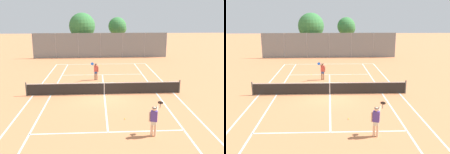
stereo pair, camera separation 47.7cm
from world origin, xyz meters
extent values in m
plane|color=#CC7A4C|center=(0.00, 0.00, 0.00)|extent=(120.00, 120.00, 0.00)
cube|color=silver|center=(0.00, 11.90, 0.00)|extent=(11.00, 0.10, 0.01)
cube|color=silver|center=(-5.50, 0.00, 0.00)|extent=(0.10, 23.80, 0.01)
cube|color=silver|center=(5.50, 0.00, 0.00)|extent=(0.10, 23.80, 0.01)
cube|color=silver|center=(-4.13, 0.00, 0.00)|extent=(0.10, 23.80, 0.01)
cube|color=silver|center=(4.13, 0.00, 0.00)|extent=(0.10, 23.80, 0.01)
cube|color=silver|center=(0.00, -6.40, 0.00)|extent=(8.26, 0.10, 0.01)
cube|color=silver|center=(0.00, 6.40, 0.00)|extent=(8.26, 0.10, 0.01)
cube|color=silver|center=(0.00, 0.00, 0.00)|extent=(0.10, 12.80, 0.01)
cylinder|color=#474C47|center=(-5.95, 0.00, 0.53)|extent=(0.10, 0.10, 1.07)
cylinder|color=#474C47|center=(5.95, 0.00, 0.53)|extent=(0.10, 0.10, 1.07)
cube|color=black|center=(0.00, 0.00, 0.46)|extent=(11.90, 0.02, 0.89)
cube|color=white|center=(0.00, 0.00, 0.92)|extent=(11.90, 0.03, 0.06)
cube|color=white|center=(0.00, 0.00, 0.44)|extent=(0.05, 0.03, 0.89)
cylinder|color=beige|center=(2.23, -6.92, 0.41)|extent=(0.13, 0.13, 0.82)
cylinder|color=beige|center=(2.40, -6.97, 0.41)|extent=(0.13, 0.13, 0.82)
cube|color=beige|center=(2.32, -6.94, 0.74)|extent=(0.32, 0.26, 0.24)
cube|color=#4C388C|center=(2.32, -6.94, 1.10)|extent=(0.38, 0.29, 0.56)
sphere|color=beige|center=(2.32, -6.94, 1.49)|extent=(0.22, 0.22, 0.22)
cylinder|color=black|center=(2.32, -6.94, 1.56)|extent=(0.23, 0.23, 0.02)
cylinder|color=beige|center=(2.11, -6.88, 1.04)|extent=(0.08, 0.08, 0.52)
cylinder|color=beige|center=(2.48, -6.85, 1.39)|extent=(0.22, 0.46, 0.35)
cylinder|color=black|center=(2.69, -6.64, 1.55)|extent=(0.11, 0.25, 0.22)
cylinder|color=black|center=(2.72, -6.53, 1.66)|extent=(0.33, 0.27, 0.23)
cylinder|color=#936B4C|center=(-0.56, 4.37, 0.41)|extent=(0.13, 0.13, 0.82)
cylinder|color=#936B4C|center=(-0.74, 4.39, 0.41)|extent=(0.13, 0.13, 0.82)
cube|color=#334C8C|center=(-0.65, 4.38, 0.74)|extent=(0.30, 0.21, 0.24)
cube|color=#D84C3F|center=(-0.65, 4.38, 1.10)|extent=(0.36, 0.24, 0.56)
sphere|color=#936B4C|center=(-0.65, 4.38, 1.49)|extent=(0.22, 0.22, 0.22)
cylinder|color=black|center=(-0.65, 4.38, 1.56)|extent=(0.23, 0.23, 0.02)
cylinder|color=#936B4C|center=(-0.43, 4.35, 1.04)|extent=(0.08, 0.08, 0.52)
cylinder|color=#936B4C|center=(-0.80, 4.26, 1.39)|extent=(0.14, 0.46, 0.35)
cylinder|color=#1E4C99|center=(-0.96, 4.02, 1.55)|extent=(0.06, 0.25, 0.22)
cylinder|color=#1E4C99|center=(-0.97, 3.90, 1.66)|extent=(0.30, 0.23, 0.23)
sphere|color=#D1DB33|center=(-1.86, 6.27, 0.03)|extent=(0.07, 0.07, 0.07)
sphere|color=#D1DB33|center=(1.08, -4.79, 0.03)|extent=(0.07, 0.07, 0.07)
sphere|color=#D1DB33|center=(2.37, 6.16, 0.03)|extent=(0.07, 0.07, 0.07)
sphere|color=#D1DB33|center=(-0.10, 11.20, 0.03)|extent=(0.07, 0.07, 0.07)
cylinder|color=gray|center=(-9.37, 16.49, 1.75)|extent=(0.08, 0.08, 3.49)
cylinder|color=gray|center=(-6.25, 16.49, 1.75)|extent=(0.08, 0.08, 3.49)
cylinder|color=gray|center=(-3.12, 16.49, 1.75)|extent=(0.08, 0.08, 3.49)
cylinder|color=gray|center=(0.00, 16.49, 1.75)|extent=(0.08, 0.08, 3.49)
cylinder|color=gray|center=(3.12, 16.49, 1.75)|extent=(0.08, 0.08, 3.49)
cylinder|color=gray|center=(6.25, 16.49, 1.75)|extent=(0.08, 0.08, 3.49)
cylinder|color=gray|center=(9.37, 16.49, 1.75)|extent=(0.08, 0.08, 3.49)
cube|color=slate|center=(0.00, 16.49, 1.75)|extent=(18.74, 0.02, 3.45)
cylinder|color=brown|center=(-2.66, 19.21, 1.47)|extent=(0.27, 0.27, 2.94)
sphere|color=#387A3D|center=(-2.66, 19.21, 4.29)|extent=(3.85, 3.85, 3.85)
sphere|color=#387A3D|center=(-2.21, 19.59, 3.81)|extent=(2.45, 2.45, 2.45)
cylinder|color=brown|center=(2.65, 20.33, 1.61)|extent=(0.26, 0.26, 3.22)
sphere|color=#387A3D|center=(2.65, 20.33, 4.18)|extent=(2.74, 2.74, 2.74)
sphere|color=#387A3D|center=(3.21, 20.60, 3.84)|extent=(1.79, 1.79, 1.79)
camera|label=1|loc=(-0.52, -18.51, 6.16)|focal=40.00mm
camera|label=2|loc=(-0.04, -18.53, 6.16)|focal=40.00mm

